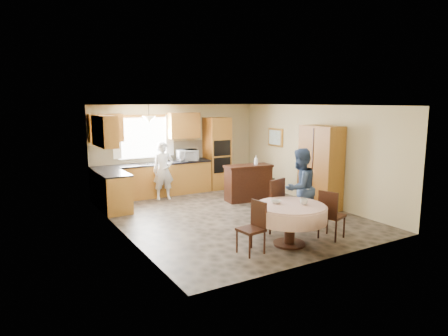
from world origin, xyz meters
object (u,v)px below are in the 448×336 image
chair_back (272,202)px  oven_tower (217,153)px  chair_right (330,212)px  person_sink (163,171)px  person_dining (300,188)px  chair_left (254,224)px  cupboard (321,167)px  sideboard (248,184)px  dining_table (290,214)px

chair_back → oven_tower: bearing=-119.1°
chair_right → person_sink: person_sink is taller
oven_tower → person_dining: size_ratio=1.29×
oven_tower → chair_left: bearing=-112.4°
cupboard → person_dining: 1.68m
oven_tower → sideboard: (-0.03, -1.71, -0.62)m
oven_tower → sideboard: size_ratio=1.71×
cupboard → chair_left: 3.49m
cupboard → chair_right: bearing=-128.9°
chair_back → cupboard: bearing=-173.3°
cupboard → chair_back: bearing=-158.2°
sideboard → oven_tower: bearing=96.0°
dining_table → chair_right: bearing=-9.6°
sideboard → chair_back: (-0.99, -2.33, 0.15)m
chair_left → person_dining: (1.64, 0.72, 0.32)m
oven_tower → cupboard: (1.07, -3.21, -0.05)m
cupboard → chair_left: size_ratio=2.23×
sideboard → chair_right: chair_right is taller
oven_tower → person_sink: bearing=-166.6°
dining_table → chair_left: (-0.77, 0.03, -0.09)m
cupboard → dining_table: size_ratio=1.53×
chair_left → chair_back: 1.26m
chair_right → person_dining: bearing=-19.6°
person_sink → chair_left: bearing=-83.0°
sideboard → dining_table: bearing=-104.1°
person_dining → sideboard: bearing=-108.6°
chair_right → person_sink: (-1.52, 4.54, 0.25)m
person_dining → chair_left: bearing=13.0°
chair_right → cupboard: bearing=-57.3°
oven_tower → chair_right: oven_tower is taller
person_sink → person_dining: person_dining is taller
chair_back → chair_right: size_ratio=1.14×
cupboard → chair_right: cupboard is taller
chair_left → chair_right: 1.63m
person_sink → chair_right: bearing=-63.2°
cupboard → chair_back: (-2.08, -0.83, -0.41)m
oven_tower → chair_back: size_ratio=1.96×
oven_tower → chair_back: oven_tower is taller
chair_left → chair_right: bearing=77.0°
dining_table → person_dining: size_ratio=0.80×
cupboard → person_sink: cupboard is taller
chair_right → oven_tower: bearing=-22.6°
chair_left → chair_back: size_ratio=0.84×
chair_back → person_dining: bearing=160.1°
oven_tower → sideboard: bearing=-90.9°
cupboard → chair_back: size_ratio=1.87×
dining_table → oven_tower: bearing=75.8°
cupboard → person_dining: cupboard is taller
chair_right → person_dining: size_ratio=0.57×
sideboard → person_dining: 2.44m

